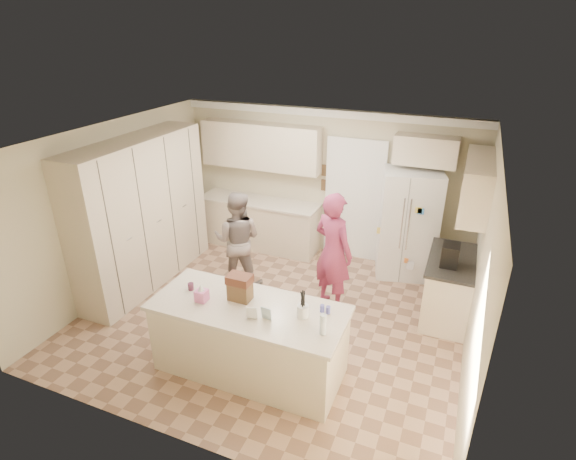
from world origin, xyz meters
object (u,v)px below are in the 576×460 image
at_px(island_base, 250,340).
at_px(utensil_crock, 303,311).
at_px(refrigerator, 408,224).
at_px(coffee_maker, 450,255).
at_px(tissue_box, 202,295).
at_px(teen_boy, 238,240).
at_px(teen_girl, 333,252).
at_px(dollhouse_body, 240,291).

relative_size(island_base, utensil_crock, 14.67).
relative_size(refrigerator, coffee_maker, 6.00).
bearing_deg(tissue_box, coffee_maker, 37.57).
distance_m(island_base, teen_boy, 2.06).
bearing_deg(coffee_maker, teen_boy, -176.87).
bearing_deg(coffee_maker, teen_girl, -173.18).
relative_size(coffee_maker, utensil_crock, 2.00).
height_order(coffee_maker, teen_girl, teen_girl).
height_order(refrigerator, coffee_maker, refrigerator).
relative_size(teen_boy, teen_girl, 0.88).
xyz_separation_m(tissue_box, dollhouse_body, (0.40, 0.20, 0.04)).
bearing_deg(island_base, utensil_crock, 4.40).
bearing_deg(teen_boy, coffee_maker, 170.99).
height_order(island_base, dollhouse_body, dollhouse_body).
height_order(refrigerator, teen_girl, refrigerator).
bearing_deg(refrigerator, island_base, -126.56).
height_order(coffee_maker, dollhouse_body, coffee_maker).
height_order(refrigerator, dollhouse_body, refrigerator).
xyz_separation_m(island_base, utensil_crock, (0.65, 0.05, 0.56)).
relative_size(refrigerator, tissue_box, 12.86).
xyz_separation_m(utensil_crock, teen_girl, (-0.16, 1.66, -0.10)).
bearing_deg(utensil_crock, coffee_maker, 52.88).
bearing_deg(tissue_box, teen_girl, 60.13).
bearing_deg(tissue_box, teen_boy, 105.82).
height_order(utensil_crock, dollhouse_body, dollhouse_body).
bearing_deg(utensil_crock, teen_boy, 135.65).
relative_size(dollhouse_body, teen_girl, 0.14).
bearing_deg(utensil_crock, dollhouse_body, 176.42).
height_order(dollhouse_body, teen_boy, teen_boy).
xyz_separation_m(dollhouse_body, teen_boy, (-0.92, 1.63, -0.24)).
xyz_separation_m(coffee_maker, utensil_crock, (-1.40, -1.85, -0.07)).
distance_m(coffee_maker, dollhouse_body, 2.84).
relative_size(tissue_box, dollhouse_body, 0.54).
bearing_deg(refrigerator, coffee_maker, -72.41).
xyz_separation_m(refrigerator, island_base, (-1.33, -3.10, -0.46)).
xyz_separation_m(refrigerator, coffee_maker, (0.72, -1.20, 0.17)).
xyz_separation_m(coffee_maker, teen_girl, (-1.56, -0.19, -0.17)).
bearing_deg(refrigerator, dollhouse_body, -129.60).
bearing_deg(teen_boy, dollhouse_body, 107.27).
xyz_separation_m(dollhouse_body, teen_girl, (0.64, 1.61, -0.14)).
height_order(utensil_crock, tissue_box, utensil_crock).
bearing_deg(island_base, dollhouse_body, 146.31).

